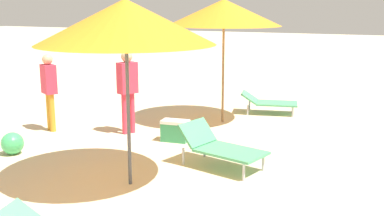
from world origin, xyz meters
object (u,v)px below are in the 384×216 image
at_px(lounger_farthest_shoreside, 269,102).
at_px(person_walking_near, 49,85).
at_px(person_walking_mid, 128,84).
at_px(cooler_box, 175,131).
at_px(beach_ball, 12,143).
at_px(umbrella_second, 126,22).
at_px(umbrella_farthest, 224,13).
at_px(lounger_second_shoreside, 221,146).

distance_m(lounger_farthest_shoreside, person_walking_near, 4.89).
relative_size(person_walking_mid, cooler_box, 3.09).
height_order(person_walking_mid, beach_ball, person_walking_mid).
bearing_deg(umbrella_second, person_walking_near, 148.25).
distance_m(umbrella_farthest, lounger_farthest_shoreside, 2.46).
xyz_separation_m(lounger_second_shoreside, person_walking_mid, (-2.37, 1.12, 0.64)).
distance_m(person_walking_near, beach_ball, 1.73).
bearing_deg(person_walking_mid, lounger_second_shoreside, -179.74).
xyz_separation_m(lounger_farthest_shoreside, person_walking_near, (-3.55, -3.30, 0.65)).
height_order(umbrella_second, beach_ball, umbrella_second).
xyz_separation_m(beach_ball, cooler_box, (2.15, 1.85, 0.01)).
bearing_deg(person_walking_mid, umbrella_second, 147.91).
height_order(lounger_farthest_shoreside, person_walking_near, person_walking_near).
bearing_deg(umbrella_second, beach_ball, 172.18).
relative_size(umbrella_second, person_walking_mid, 1.62).
xyz_separation_m(umbrella_farthest, person_walking_mid, (-1.34, -1.64, -1.34)).
distance_m(lounger_second_shoreside, cooler_box, 1.64).
bearing_deg(lounger_second_shoreside, person_walking_mid, 168.95).
bearing_deg(lounger_farthest_shoreside, person_walking_mid, -138.91).
distance_m(beach_ball, cooler_box, 2.84).
bearing_deg(person_walking_near, lounger_second_shoreside, -68.48).
distance_m(umbrella_farthest, person_walking_near, 3.82).
relative_size(lounger_farthest_shoreside, person_walking_mid, 0.85).
relative_size(lounger_second_shoreside, person_walking_near, 0.94).
distance_m(person_walking_mid, beach_ball, 2.38).
height_order(person_walking_near, beach_ball, person_walking_near).
relative_size(lounger_farthest_shoreside, person_walking_near, 0.90).
bearing_deg(person_walking_mid, lounger_farthest_shoreside, -100.05).
bearing_deg(lounger_farthest_shoreside, beach_ball, -136.11).
height_order(umbrella_second, person_walking_near, umbrella_second).
xyz_separation_m(umbrella_farthest, lounger_farthest_shoreside, (0.69, 1.19, -2.04)).
bearing_deg(person_walking_near, person_walking_mid, -41.90).
bearing_deg(person_walking_mid, beach_ball, 87.11).
bearing_deg(cooler_box, lounger_second_shoreside, -38.00).
relative_size(person_walking_mid, beach_ball, 4.26).
bearing_deg(cooler_box, beach_ball, -139.21).
bearing_deg(person_walking_near, cooler_box, -51.24).
relative_size(lounger_second_shoreside, person_walking_mid, 0.89).
xyz_separation_m(person_walking_near, beach_ball, (0.46, -1.50, -0.73)).
distance_m(lounger_second_shoreside, person_walking_near, 3.99).
bearing_deg(beach_ball, lounger_farthest_shoreside, 57.16).
bearing_deg(person_walking_near, umbrella_farthest, -22.59).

